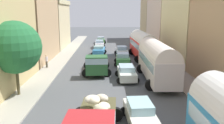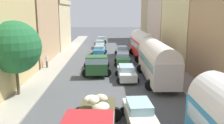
{
  "view_description": "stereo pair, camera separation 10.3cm",
  "coord_description": "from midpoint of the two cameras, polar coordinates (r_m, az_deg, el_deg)",
  "views": [
    {
      "loc": [
        -0.63,
        -4.93,
        6.86
      ],
      "look_at": [
        0.0,
        20.08,
        1.52
      ],
      "focal_mm": 37.82,
      "sensor_mm": 36.0,
      "label": 1
    },
    {
      "loc": [
        -0.53,
        -4.93,
        6.86
      ],
      "look_at": [
        0.0,
        20.08,
        1.52
      ],
      "focal_mm": 37.82,
      "sensor_mm": 36.0,
      "label": 2
    }
  ],
  "objects": [
    {
      "name": "ground_plane",
      "position": [
        32.66,
        -0.17,
        -0.07
      ],
      "size": [
        154.0,
        154.0,
        0.0
      ],
      "primitive_type": "plane",
      "color": "#4D5053"
    },
    {
      "name": "sidewalk_left",
      "position": [
        33.32,
        -12.73,
        -0.01
      ],
      "size": [
        2.5,
        70.0,
        0.14
      ],
      "primitive_type": "cube",
      "color": "#A29F92",
      "rests_on": "ground"
    },
    {
      "name": "sidewalk_right",
      "position": [
        33.57,
        12.31,
        0.1
      ],
      "size": [
        2.5,
        70.0,
        0.14
      ],
      "primitive_type": "cube",
      "color": "gray",
      "rests_on": "ground"
    },
    {
      "name": "building_left_2",
      "position": [
        35.18,
        -18.03,
        9.92
      ],
      "size": [
        4.61,
        12.04,
        11.75
      ],
      "color": "tan",
      "rests_on": "ground"
    },
    {
      "name": "building_left_3",
      "position": [
        47.43,
        -13.64,
        8.93
      ],
      "size": [
        4.73,
        12.04,
        9.03
      ],
      "color": "beige",
      "rests_on": "ground"
    },
    {
      "name": "building_right_2",
      "position": [
        34.97,
        18.87,
        10.78
      ],
      "size": [
        6.0,
        13.01,
        12.88
      ],
      "color": "beige",
      "rests_on": "ground"
    },
    {
      "name": "building_right_3",
      "position": [
        48.11,
        12.32,
        9.46
      ],
      "size": [
        4.47,
        13.66,
        9.79
      ],
      "color": "beige",
      "rests_on": "ground"
    },
    {
      "name": "building_right_4",
      "position": [
        59.93,
        10.33,
        11.26
      ],
      "size": [
        5.95,
        9.56,
        12.42
      ],
      "color": "tan",
      "rests_on": "ground"
    },
    {
      "name": "parked_bus_1",
      "position": [
        23.94,
        10.93,
        0.6
      ],
      "size": [
        3.32,
        9.83,
        3.99
      ],
      "color": "beige",
      "rests_on": "ground"
    },
    {
      "name": "parked_bus_2",
      "position": [
        35.48,
        7.53,
        4.35
      ],
      "size": [
        3.52,
        10.07,
        3.96
      ],
      "color": "red",
      "rests_on": "ground"
    },
    {
      "name": "cargo_truck_1",
      "position": [
        26.18,
        -3.63,
        -0.44
      ],
      "size": [
        3.33,
        6.57,
        2.33
      ],
      "color": "#27582D",
      "rests_on": "ground"
    },
    {
      "name": "car_0",
      "position": [
        38.52,
        -2.99,
        2.92
      ],
      "size": [
        2.45,
        4.47,
        1.48
      ],
      "color": "#3685BF",
      "rests_on": "ground"
    },
    {
      "name": "car_1",
      "position": [
        45.58,
        -2.88,
        4.36
      ],
      "size": [
        2.36,
        4.42,
        1.52
      ],
      "color": "silver",
      "rests_on": "ground"
    },
    {
      "name": "car_2",
      "position": [
        52.81,
        -2.53,
        5.36
      ],
      "size": [
        2.28,
        3.87,
        1.42
      ],
      "color": "#569C4F",
      "rests_on": "ground"
    },
    {
      "name": "car_3",
      "position": [
        15.03,
        6.74,
        -12.07
      ],
      "size": [
        2.32,
        4.08,
        1.46
      ],
      "color": "silver",
      "rests_on": "ground"
    },
    {
      "name": "car_4",
      "position": [
        24.25,
        3.64,
        -2.54
      ],
      "size": [
        2.32,
        4.39,
        1.5
      ],
      "color": "silver",
      "rests_on": "ground"
    },
    {
      "name": "car_5",
      "position": [
        31.1,
        2.77,
        0.79
      ],
      "size": [
        2.41,
        4.11,
        1.57
      ],
      "color": "#47974F",
      "rests_on": "ground"
    },
    {
      "name": "car_6",
      "position": [
        37.64,
        2.53,
        2.71
      ],
      "size": [
        2.32,
        3.86,
        1.51
      ],
      "color": "silver",
      "rests_on": "ground"
    },
    {
      "name": "pedestrian_1",
      "position": [
        29.99,
        -15.41,
        0.3
      ],
      "size": [
        0.42,
        0.42,
        1.72
      ],
      "color": "#4F4B3E",
      "rests_on": "ground"
    },
    {
      "name": "roadside_tree_1",
      "position": [
        20.33,
        -22.34,
        3.32
      ],
      "size": [
        4.23,
        4.23,
        6.21
      ],
      "color": "brown",
      "rests_on": "ground"
    }
  ]
}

